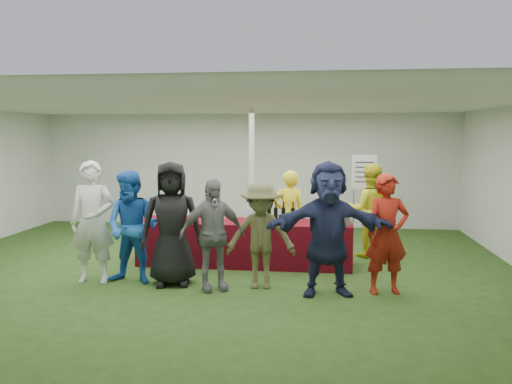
# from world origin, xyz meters

# --- Properties ---
(ground) EXTENTS (60.00, 60.00, 0.00)m
(ground) POSITION_xyz_m (0.00, 0.00, 0.00)
(ground) COLOR #284719
(ground) RESTS_ON ground
(tent) EXTENTS (10.00, 10.00, 10.00)m
(tent) POSITION_xyz_m (0.50, 1.20, 1.35)
(tent) COLOR white
(tent) RESTS_ON ground
(serving_table) EXTENTS (3.60, 0.80, 0.75)m
(serving_table) POSITION_xyz_m (0.48, 0.36, 0.38)
(serving_table) COLOR #5D0B12
(serving_table) RESTS_ON ground
(wine_bottles) EXTENTS (0.56, 0.13, 0.32)m
(wine_bottles) POSITION_xyz_m (1.03, 0.49, 0.87)
(wine_bottles) COLOR black
(wine_bottles) RESTS_ON serving_table
(wine_glasses) EXTENTS (1.12, 0.09, 0.16)m
(wine_glasses) POSITION_xyz_m (-0.41, 0.08, 0.86)
(wine_glasses) COLOR silver
(wine_glasses) RESTS_ON serving_table
(water_bottle) EXTENTS (0.07, 0.07, 0.23)m
(water_bottle) POSITION_xyz_m (0.53, 0.44, 0.85)
(water_bottle) COLOR silver
(water_bottle) RESTS_ON serving_table
(bar_towel) EXTENTS (0.25, 0.18, 0.03)m
(bar_towel) POSITION_xyz_m (2.09, 0.41, 0.77)
(bar_towel) COLOR white
(bar_towel) RESTS_ON serving_table
(dump_bucket) EXTENTS (0.23, 0.23, 0.18)m
(dump_bucket) POSITION_xyz_m (2.13, 0.14, 0.84)
(dump_bucket) COLOR slate
(dump_bucket) RESTS_ON serving_table
(wine_list_sign) EXTENTS (0.50, 0.03, 1.80)m
(wine_list_sign) POSITION_xyz_m (2.65, 2.42, 1.32)
(wine_list_sign) COLOR slate
(wine_list_sign) RESTS_ON ground
(staff_pourer) EXTENTS (0.67, 0.55, 1.59)m
(staff_pourer) POSITION_xyz_m (1.21, 0.81, 0.79)
(staff_pourer) COLOR yellow
(staff_pourer) RESTS_ON ground
(staff_back) EXTENTS (0.83, 0.66, 1.69)m
(staff_back) POSITION_xyz_m (2.65, 1.19, 0.85)
(staff_back) COLOR yellow
(staff_back) RESTS_ON ground
(customer_0) EXTENTS (0.71, 0.51, 1.83)m
(customer_0) POSITION_xyz_m (-1.62, -0.92, 0.92)
(customer_0) COLOR silver
(customer_0) RESTS_ON ground
(customer_1) EXTENTS (0.89, 0.73, 1.69)m
(customer_1) POSITION_xyz_m (-1.01, -0.90, 0.84)
(customer_1) COLOR blue
(customer_1) RESTS_ON ground
(customer_2) EXTENTS (1.00, 0.76, 1.83)m
(customer_2) POSITION_xyz_m (-0.41, -0.90, 0.91)
(customer_2) COLOR black
(customer_2) RESTS_ON ground
(customer_3) EXTENTS (1.02, 0.76, 1.60)m
(customer_3) POSITION_xyz_m (0.23, -1.07, 0.80)
(customer_3) COLOR slate
(customer_3) RESTS_ON ground
(customer_4) EXTENTS (1.03, 0.65, 1.54)m
(customer_4) POSITION_xyz_m (0.91, -0.91, 0.77)
(customer_4) COLOR brown
(customer_4) RESTS_ON ground
(customer_5) EXTENTS (1.79, 0.80, 1.86)m
(customer_5) POSITION_xyz_m (1.86, -1.10, 0.93)
(customer_5) COLOR #1D2446
(customer_5) RESTS_ON ground
(customer_6) EXTENTS (0.69, 0.53, 1.68)m
(customer_6) POSITION_xyz_m (2.68, -0.94, 0.84)
(customer_6) COLOR #9C1C0F
(customer_6) RESTS_ON ground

